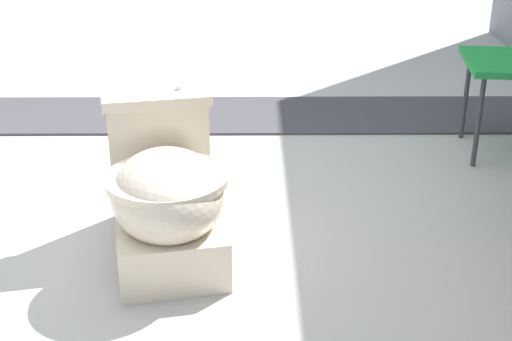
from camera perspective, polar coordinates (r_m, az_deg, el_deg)
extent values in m
plane|color=#B7B2A8|center=(2.74, -12.64, -3.63)|extent=(14.00, 14.00, 0.00)
cube|color=#423F44|center=(3.71, -1.65, 4.48)|extent=(0.56, 8.00, 0.01)
cube|color=beige|center=(2.43, -7.11, -4.65)|extent=(0.66, 0.45, 0.17)
ellipsoid|color=beige|center=(2.26, -7.10, -1.93)|extent=(0.50, 0.44, 0.28)
cylinder|color=beige|center=(2.24, -7.17, -0.64)|extent=(0.46, 0.46, 0.03)
cube|color=beige|center=(2.52, -7.82, 2.30)|extent=(0.24, 0.37, 0.30)
cube|color=beige|center=(2.47, -8.04, 5.92)|extent=(0.27, 0.40, 0.04)
cylinder|color=silver|center=(2.46, -6.21, 6.60)|extent=(0.02, 0.02, 0.01)
cylinder|color=#38383D|center=(3.17, 17.37, 3.72)|extent=(0.02, 0.02, 0.40)
cylinder|color=#38383D|center=(3.49, 16.43, 5.65)|extent=(0.02, 0.02, 0.40)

